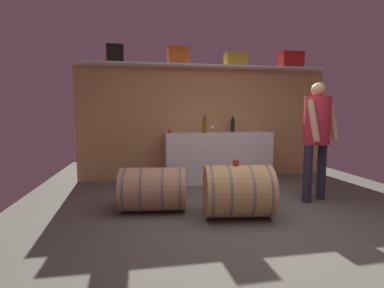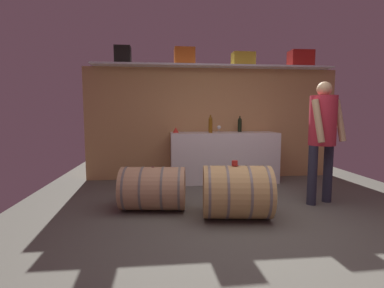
% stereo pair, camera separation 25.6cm
% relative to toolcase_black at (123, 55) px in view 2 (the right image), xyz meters
% --- Properties ---
extents(ground_plane, '(6.05, 8.38, 0.02)m').
position_rel_toolcase_black_xyz_m(ground_plane, '(1.68, -1.79, -2.31)').
color(ground_plane, '#58584E').
extents(back_wall_panel, '(4.85, 0.10, 2.11)m').
position_rel_toolcase_black_xyz_m(back_wall_panel, '(1.68, 0.15, -1.24)').
color(back_wall_panel, tan).
rests_on(back_wall_panel, ground).
extents(high_shelf_board, '(4.46, 0.40, 0.03)m').
position_rel_toolcase_black_xyz_m(high_shelf_board, '(1.68, 0.00, -0.17)').
color(high_shelf_board, silver).
rests_on(high_shelf_board, back_wall_panel).
extents(toolcase_black, '(0.28, 0.22, 0.31)m').
position_rel_toolcase_black_xyz_m(toolcase_black, '(0.00, 0.00, 0.00)').
color(toolcase_black, black).
rests_on(toolcase_black, high_shelf_board).
extents(toolcase_orange, '(0.37, 0.29, 0.30)m').
position_rel_toolcase_black_xyz_m(toolcase_orange, '(1.10, 0.00, -0.01)').
color(toolcase_orange, orange).
rests_on(toolcase_orange, high_shelf_board).
extents(toolcase_yellow, '(0.41, 0.26, 0.24)m').
position_rel_toolcase_black_xyz_m(toolcase_yellow, '(2.20, 0.00, -0.03)').
color(toolcase_yellow, gold).
rests_on(toolcase_yellow, high_shelf_board).
extents(toolcase_red, '(0.43, 0.30, 0.30)m').
position_rel_toolcase_black_xyz_m(toolcase_red, '(3.32, 0.00, -0.01)').
color(toolcase_red, red).
rests_on(toolcase_red, high_shelf_board).
extents(work_cabinet, '(1.94, 0.59, 0.91)m').
position_rel_toolcase_black_xyz_m(work_cabinet, '(1.81, -0.21, -1.84)').
color(work_cabinet, white).
rests_on(work_cabinet, ground).
extents(wine_bottle_dark, '(0.08, 0.08, 0.30)m').
position_rel_toolcase_black_xyz_m(wine_bottle_dark, '(2.14, -0.08, -1.25)').
color(wine_bottle_dark, black).
rests_on(wine_bottle_dark, work_cabinet).
extents(wine_bottle_amber, '(0.07, 0.07, 0.32)m').
position_rel_toolcase_black_xyz_m(wine_bottle_amber, '(1.55, -0.27, -1.24)').
color(wine_bottle_amber, brown).
rests_on(wine_bottle_amber, work_cabinet).
extents(wine_glass, '(0.07, 0.07, 0.12)m').
position_rel_toolcase_black_xyz_m(wine_glass, '(1.75, -0.06, -1.30)').
color(wine_glass, white).
rests_on(wine_glass, work_cabinet).
extents(red_funnel, '(0.11, 0.11, 0.10)m').
position_rel_toolcase_black_xyz_m(red_funnel, '(0.93, -0.18, -1.33)').
color(red_funnel, red).
rests_on(red_funnel, work_cabinet).
extents(wine_barrel_near, '(0.86, 0.71, 0.65)m').
position_rel_toolcase_black_xyz_m(wine_barrel_near, '(1.58, -2.06, -1.98)').
color(wine_barrel_near, tan).
rests_on(wine_barrel_near, ground).
extents(wine_barrel_far, '(0.88, 0.64, 0.57)m').
position_rel_toolcase_black_xyz_m(wine_barrel_far, '(0.57, -1.66, -2.01)').
color(wine_barrel_far, tan).
rests_on(wine_barrel_far, ground).
extents(tasting_cup, '(0.07, 0.07, 0.06)m').
position_rel_toolcase_black_xyz_m(tasting_cup, '(1.55, -2.06, -1.63)').
color(tasting_cup, red).
rests_on(tasting_cup, wine_barrel_near).
extents(winemaker_pouring, '(0.54, 0.46, 1.68)m').
position_rel_toolcase_black_xyz_m(winemaker_pouring, '(2.89, -1.62, -1.26)').
color(winemaker_pouring, '#2B2B3C').
rests_on(winemaker_pouring, ground).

